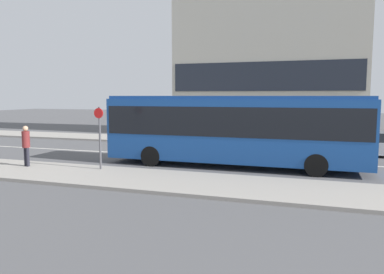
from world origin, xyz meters
name	(u,v)px	position (x,y,z in m)	size (l,w,h in m)	color
ground_plane	(148,154)	(0.00, 0.00, 0.00)	(120.00, 120.00, 0.00)	#4F4F51
sidewalk_near	(84,175)	(0.00, -6.25, 0.07)	(44.00, 3.50, 0.13)	gray
sidewalk_far	(185,141)	(0.00, 6.25, 0.07)	(44.00, 3.50, 0.13)	gray
lane_centerline	(148,154)	(0.00, 0.00, 0.00)	(41.80, 0.16, 0.01)	silver
apartment_block_left_tower	(270,30)	(5.19, 12.60, 8.71)	(14.82, 6.28, 17.43)	#B7B2A3
city_bus	(234,126)	(5.41, -2.11, 1.91)	(12.06, 2.61, 3.33)	#194793
parked_car_0	(373,145)	(12.15, 3.45, 0.63)	(4.16, 1.84, 1.33)	silver
pedestrian_near_stop	(26,143)	(-3.42, -5.69, 1.19)	(0.34, 0.34, 1.84)	#23232D
bus_stop_sign	(100,133)	(0.16, -5.24, 1.72)	(0.44, 0.12, 2.73)	#4C4C51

